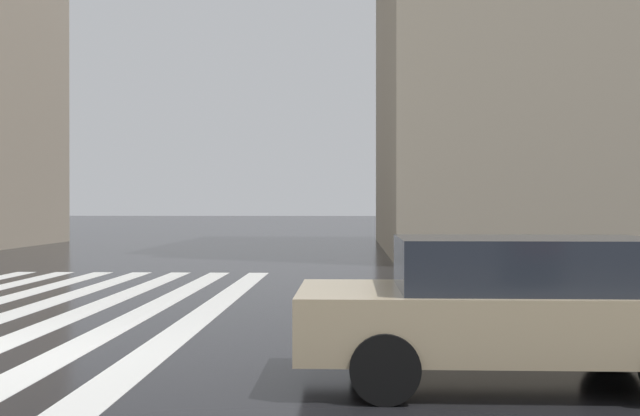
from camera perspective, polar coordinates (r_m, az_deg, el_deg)
zebra_crossing at (r=13.67m, az=-23.03°, el=-7.03°), size 13.00×7.50×0.01m
car_champagne at (r=7.49m, az=14.71°, el=-7.21°), size 1.85×4.10×1.41m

